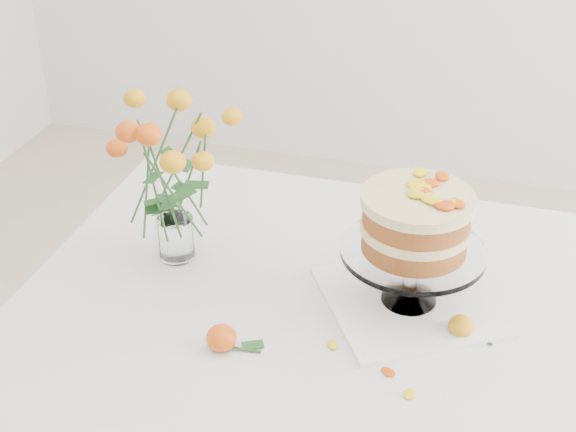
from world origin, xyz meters
name	(u,v)px	position (x,y,z in m)	size (l,w,h in m)	color
table	(410,358)	(0.00, 0.00, 0.67)	(1.43, 0.93, 0.76)	tan
napkin	(408,301)	(-0.02, 0.05, 0.76)	(0.28, 0.28, 0.01)	white
cake_stand	(415,228)	(-0.02, 0.05, 0.92)	(0.25, 0.25, 0.23)	white
rose_vase	(170,163)	(-0.47, 0.07, 0.96)	(0.28, 0.28, 0.35)	white
loose_rose_near	(462,326)	(0.08, -0.01, 0.77)	(0.08, 0.04, 0.04)	orange
loose_rose_far	(222,338)	(-0.30, -0.16, 0.78)	(0.09, 0.05, 0.04)	#DF4E0A
stray_petal_a	(333,345)	(-0.12, -0.10, 0.76)	(0.03, 0.02, 0.00)	yellow
stray_petal_b	(388,372)	(-0.02, -0.14, 0.76)	(0.03, 0.02, 0.00)	yellow
stray_petal_c	(409,394)	(0.02, -0.18, 0.76)	(0.03, 0.02, 0.00)	yellow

